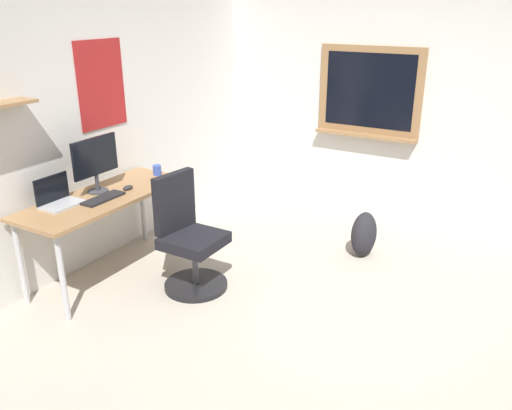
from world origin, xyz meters
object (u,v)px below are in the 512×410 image
office_chair (188,240)px  laptop (58,198)px  backpack (364,234)px  keyboard (103,198)px  monitor_primary (95,161)px  coffee_mug (157,170)px  desk (105,204)px  computer_mouse (128,188)px

office_chair → laptop: 1.06m
laptop → backpack: 2.66m
keyboard → backpack: keyboard is taller
monitor_primary → coffee_mug: bearing=-10.8°
laptop → office_chair: bearing=-58.2°
desk → computer_mouse: bearing=-19.5°
office_chair → laptop: size_ratio=3.06×
keyboard → backpack: size_ratio=0.87×
desk → office_chair: office_chair is taller
monitor_primary → computer_mouse: 0.35m
office_chair → computer_mouse: bearing=88.6°
coffee_mug → backpack: size_ratio=0.22×
office_chair → coffee_mug: (0.45, 0.68, 0.37)m
desk → computer_mouse: (0.21, -0.07, 0.09)m
office_chair → computer_mouse: 0.71m
desk → monitor_primary: 0.36m
desk → office_chair: (0.19, -0.70, -0.24)m
laptop → backpack: size_ratio=0.73×
laptop → coffee_mug: (0.98, -0.16, -0.01)m
monitor_primary → computer_mouse: (0.17, -0.17, -0.25)m
office_chair → laptop: bearing=121.8°
computer_mouse → coffee_mug: bearing=6.5°
computer_mouse → coffee_mug: 0.44m
backpack → office_chair: bearing=140.1°
laptop → coffee_mug: bearing=-9.5°
office_chair → keyboard: (-0.26, 0.63, 0.33)m
laptop → computer_mouse: (0.54, -0.21, -0.04)m
office_chair → backpack: 1.65m
backpack → keyboard: bearing=132.1°
monitor_primary → backpack: size_ratio=1.09×
desk → laptop: 0.39m
keyboard → computer_mouse: bearing=0.0°
keyboard → coffee_mug: (0.72, 0.05, 0.04)m
keyboard → coffee_mug: size_ratio=4.02×
office_chair → desk: bearing=105.1°
computer_mouse → laptop: bearing=158.4°
keyboard → desk: bearing=44.4°
office_chair → coffee_mug: size_ratio=10.33×
desk → laptop: bearing=157.1°
monitor_primary → coffee_mug: monitor_primary is taller
office_chair → monitor_primary: (-0.15, 0.80, 0.59)m
monitor_primary → keyboard: size_ratio=1.25×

